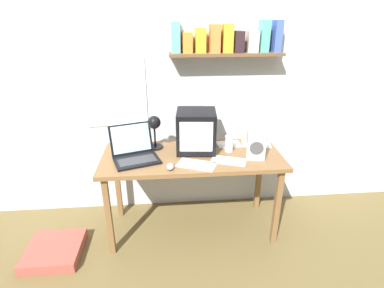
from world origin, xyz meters
TOP-DOWN VIEW (x-y plane):
  - ground_plane at (0.00, 0.00)m, footprint 12.00×12.00m
  - back_wall at (0.01, 0.45)m, footprint 5.60×0.24m
  - corner_desk at (0.00, 0.00)m, footprint 1.51×0.64m
  - crt_monitor at (0.04, 0.10)m, footprint 0.35×0.35m
  - laptop at (-0.48, -0.01)m, footprint 0.43×0.42m
  - desk_lamp at (-0.31, 0.12)m, footprint 0.13×0.19m
  - juice_glass at (0.32, 0.05)m, footprint 0.07×0.07m
  - space_heater at (0.51, -0.11)m, footprint 0.16×0.13m
  - computer_mouse at (-0.19, -0.23)m, footprint 0.07×0.11m
  - loose_paper_near_laptop at (0.61, 0.18)m, footprint 0.29×0.23m
  - printed_handout at (0.29, -0.14)m, footprint 0.31×0.23m
  - open_notebook at (0.35, 0.19)m, footprint 0.22×0.16m
  - loose_paper_near_monitor at (0.02, -0.18)m, footprint 0.34×0.27m
  - floor_cushion at (-1.17, -0.25)m, footprint 0.44×0.44m

SIDE VIEW (x-z plane):
  - ground_plane at x=0.00m, z-range 0.00..0.00m
  - floor_cushion at x=-1.17m, z-range 0.00..0.09m
  - corner_desk at x=0.00m, z-range 0.30..1.06m
  - loose_paper_near_laptop at x=0.61m, z-range 0.75..0.76m
  - printed_handout at x=0.29m, z-range 0.75..0.76m
  - open_notebook at x=0.35m, z-range 0.75..0.76m
  - loose_paper_near_monitor at x=0.02m, z-range 0.75..0.76m
  - computer_mouse at x=-0.19m, z-range 0.75..0.78m
  - juice_glass at x=0.32m, z-range 0.75..0.89m
  - laptop at x=-0.48m, z-range 0.69..0.95m
  - space_heater at x=0.51m, z-range 0.75..1.00m
  - crt_monitor at x=0.04m, z-range 0.75..1.10m
  - desk_lamp at x=-0.31m, z-range 0.81..1.13m
  - back_wall at x=0.01m, z-range 0.01..2.61m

